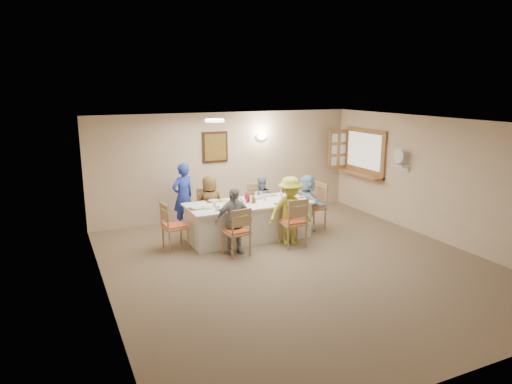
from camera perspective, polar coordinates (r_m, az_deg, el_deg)
name	(u,v)px	position (r m, az deg, el deg)	size (l,w,h in m)	color
ground	(299,265)	(8.24, 5.42, -9.03)	(7.00, 7.00, 0.00)	#806D51
room_walls	(301,181)	(7.79, 5.66, 1.34)	(7.00, 7.00, 7.00)	#C5AF92
wall_picture	(215,147)	(10.74, -5.13, 5.61)	(0.62, 0.05, 0.72)	#422417
wall_sconce	(262,136)	(11.16, 0.74, 6.97)	(0.26, 0.09, 0.18)	white
ceiling_light	(215,121)	(8.59, -5.19, 8.89)	(0.36, 0.36, 0.05)	white
serving_hatch	(365,153)	(11.55, 13.45, 4.82)	(0.06, 1.50, 1.15)	#976537
hatch_sill	(360,174)	(11.56, 12.84, 2.22)	(0.30, 1.50, 0.05)	#976537
shutter_door	(338,149)	(12.00, 10.23, 5.27)	(0.55, 0.04, 1.00)	#976537
fan_shelf	(400,165)	(10.49, 17.61, 3.20)	(0.22, 0.36, 0.03)	white
desk_fan	(400,159)	(10.45, 17.54, 4.00)	(0.30, 0.30, 0.28)	#A5A5A8
dining_table	(248,220)	(9.46, -0.96, -3.56)	(2.55, 1.08, 0.76)	white
chair_back_left	(208,210)	(9.95, -5.99, -2.30)	(0.44, 0.44, 0.93)	tan
chair_back_right	(258,205)	(10.38, 0.28, -1.58)	(0.44, 0.44, 0.92)	tan
chair_front_left	(236,231)	(8.51, -2.48, -4.88)	(0.45, 0.45, 0.94)	tan
chair_front_right	(293,222)	(9.00, 4.62, -3.70)	(0.48, 0.48, 1.00)	tan
chair_left_end	(175,226)	(8.95, -10.10, -4.15)	(0.45, 0.45, 0.94)	tan
chair_right_end	(313,206)	(10.13, 7.09, -1.76)	(0.49, 0.49, 1.03)	tan
diner_back_left	(210,204)	(9.79, -5.79, -1.55)	(0.62, 0.41, 1.25)	brown
diner_back_right	(261,201)	(10.25, 0.57, -1.16)	(0.58, 0.46, 1.13)	#7B88A3
diner_front_left	(234,220)	(8.56, -2.80, -3.58)	(0.76, 0.34, 1.28)	#A1A1A1
diner_front_right	(290,211)	(9.05, 4.27, -2.36)	(0.94, 0.61, 1.37)	#CACF3A
diner_right_end	(308,202)	(10.04, 6.47, -1.29)	(0.49, 1.17, 1.23)	#93BAD9
caregiver	(183,197)	(10.07, -9.10, -0.57)	(0.63, 0.52, 1.48)	#253CBA
placemat_fl	(229,211)	(8.76, -3.44, -2.35)	(0.34, 0.26, 0.01)	#472B19
plate_fl	(229,210)	(8.76, -3.45, -2.29)	(0.24, 0.24, 0.02)	white
napkin_fl	(238,210)	(8.78, -2.23, -2.26)	(0.14, 0.14, 0.01)	gold
placemat_fr	(284,204)	(9.25, 3.49, -1.52)	(0.35, 0.26, 0.01)	#472B19
plate_fr	(284,204)	(9.25, 3.49, -1.46)	(0.24, 0.24, 0.01)	white
napkin_fr	(293,203)	(9.29, 4.62, -1.43)	(0.14, 0.14, 0.01)	gold
placemat_bl	(214,201)	(9.52, -5.29, -1.12)	(0.33, 0.25, 0.01)	#472B19
plate_bl	(214,200)	(9.52, -5.29, -1.06)	(0.24, 0.24, 0.01)	white
napkin_bl	(223,200)	(9.54, -4.17, -1.03)	(0.14, 0.14, 0.01)	gold
placemat_br	(266,195)	(9.97, 1.21, -0.41)	(0.36, 0.27, 0.01)	#472B19
plate_br	(266,195)	(9.97, 1.21, -0.35)	(0.25, 0.25, 0.02)	white
napkin_br	(274,195)	(10.01, 2.26, -0.33)	(0.14, 0.14, 0.01)	gold
placemat_le	(197,208)	(8.99, -7.40, -2.04)	(0.33, 0.24, 0.01)	#472B19
plate_le	(197,208)	(8.98, -7.40, -1.98)	(0.22, 0.22, 0.01)	white
napkin_le	(206,208)	(8.99, -6.21, -1.95)	(0.15, 0.15, 0.01)	gold
placemat_re	(296,197)	(9.85, 5.00, -0.63)	(0.34, 0.25, 0.01)	#472B19
plate_re	(296,197)	(9.85, 5.00, -0.57)	(0.25, 0.25, 0.02)	white
napkin_re	(304,196)	(9.90, 6.05, -0.55)	(0.15, 0.15, 0.01)	gold
teacup_a	(218,208)	(8.79, -4.81, -2.06)	(0.11, 0.11, 0.08)	white
teacup_b	(256,194)	(9.98, 0.04, -0.19)	(0.10, 0.10, 0.08)	white
bowl_a	(241,206)	(9.01, -1.91, -1.77)	(0.21, 0.21, 0.05)	white
bowl_b	(258,197)	(9.69, 0.25, -0.66)	(0.24, 0.24, 0.06)	white
condiment_ketchup	(246,198)	(9.32, -1.23, -0.70)	(0.10, 0.10, 0.22)	#B50F2B
condiment_brown	(248,197)	(9.40, -1.04, -0.66)	(0.11, 0.11, 0.19)	#4F3615
condiment_malt	(253,199)	(9.32, -0.36, -0.91)	(0.15, 0.15, 0.15)	#4F3615
drinking_glass	(241,200)	(9.33, -1.93, -1.03)	(0.06, 0.06, 0.09)	silver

